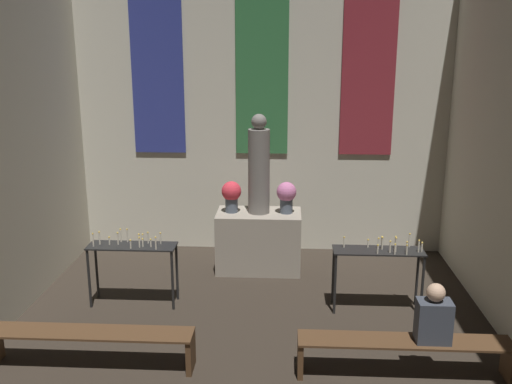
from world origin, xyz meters
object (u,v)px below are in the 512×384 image
Objects in this scene: candle_rack_left at (132,254)px; person_seated at (434,317)px; statue at (259,168)px; candle_rack_right at (379,259)px; flower_vase_left at (231,194)px; pew_back_right at (404,349)px; altar at (259,241)px; flower_vase_right at (286,195)px; pew_back_left at (91,340)px.

person_seated is at bearing -23.72° from candle_rack_left.
statue is at bearing 38.91° from candle_rack_left.
candle_rack_left is at bearing 156.28° from person_seated.
candle_rack_right is (1.67, -1.34, -0.94)m from statue.
flower_vase_left is 3.85m from person_seated.
flower_vase_left is 0.41× the size of candle_rack_left.
statue is 2.33m from candle_rack_right.
candle_rack_left is 3.75m from pew_back_right.
flower_vase_left reaches higher than altar.
person_seated is (1.57, -2.94, -0.52)m from flower_vase_right.
pew_back_left is at bearing 180.00° from pew_back_right.
statue is 0.67× the size of pew_back_left.
statue reaches higher than candle_rack_left.
statue is (0.00, 0.00, 1.19)m from altar.
candle_rack_right is (2.09, -1.34, -0.51)m from flower_vase_left.
pew_back_right is at bearing -59.76° from altar.
candle_rack_left is at bearing 87.90° from pew_back_left.
person_seated is (2.43, -2.94, -0.52)m from flower_vase_left.
altar is at bearing 124.19° from person_seated.
pew_back_left is at bearing 180.00° from person_seated.
candle_rack_left reaches higher than pew_back_left.
altar is at bearing 0.00° from flower_vase_left.
flower_vase_left is (-0.43, 0.00, -0.43)m from statue.
statue is 2.33m from candle_rack_left.
flower_vase_left is at bearing 126.05° from pew_back_right.
altar is 0.87m from flower_vase_left.
flower_vase_right is at bearing 132.83° from candle_rack_right.
candle_rack_left is (-1.66, -1.34, -0.94)m from statue.
statue is 3.66m from pew_back_right.
candle_rack_left is 1.83× the size of person_seated.
flower_vase_right reaches higher than candle_rack_left.
candle_rack_left is at bearing -147.31° from flower_vase_right.
flower_vase_left and flower_vase_right have the same top height.
person_seated reaches higher than candle_rack_left.
flower_vase_right is at bearing 0.00° from statue.
statue is 3.68m from person_seated.
statue is at bearing 180.00° from flower_vase_right.
statue reaches higher than pew_back_right.
candle_rack_right is at bearing -38.75° from statue.
candle_rack_right is (1.67, -1.34, 0.25)m from altar.
flower_vase_left is at bearing 129.50° from person_seated.
pew_back_left is at bearing -92.10° from candle_rack_left.
person_seated is at bearing -55.81° from altar.
flower_vase_right reaches higher than altar.
flower_vase_left is 3.34m from pew_back_left.
altar is 2.68× the size of flower_vase_left.
flower_vase_right is at bearing 32.69° from candle_rack_left.
altar is 1.19m from statue.
altar reaches higher than pew_back_left.
flower_vase_right reaches higher than person_seated.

